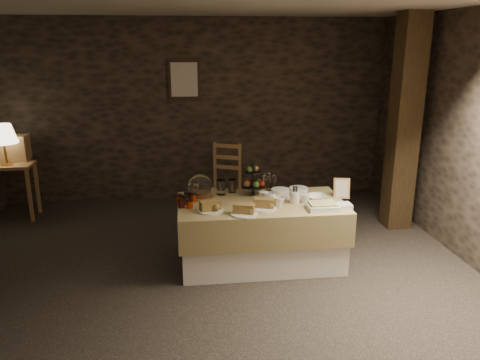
{
  "coord_description": "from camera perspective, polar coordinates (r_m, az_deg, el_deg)",
  "views": [
    {
      "loc": [
        -0.18,
        -4.27,
        2.25
      ],
      "look_at": [
        0.36,
        0.2,
        0.92
      ],
      "focal_mm": 35.0,
      "sensor_mm": 36.0,
      "label": 1
    }
  ],
  "objects": [
    {
      "name": "room_shell",
      "position": [
        4.33,
        -4.5,
        7.24
      ],
      "size": [
        5.52,
        5.02,
        2.6
      ],
      "color": "black",
      "rests_on": "ground"
    },
    {
      "name": "mug_d",
      "position": [
        4.82,
        7.95,
        -2.25
      ],
      "size": [
        0.08,
        0.08,
        0.09
      ],
      "primitive_type": "cylinder",
      "color": "silver",
      "rests_on": "buffet_table"
    },
    {
      "name": "bowl",
      "position": [
        4.93,
        9.31,
        -2.12
      ],
      "size": [
        0.21,
        0.21,
        0.05
      ],
      "primitive_type": "imported",
      "rotation": [
        0.0,
        0.0,
        0.05
      ],
      "color": "silver",
      "rests_on": "buffet_table"
    },
    {
      "name": "timber_column",
      "position": [
        6.01,
        19.38,
        6.41
      ],
      "size": [
        0.3,
        0.3,
        2.6
      ],
      "primitive_type": "cube",
      "color": "black",
      "rests_on": "ground_plane"
    },
    {
      "name": "menu_frame",
      "position": [
        5.07,
        12.29,
        -1.0
      ],
      "size": [
        0.18,
        0.1,
        0.22
      ],
      "primitive_type": "cube",
      "rotation": [
        -0.24,
        0.0,
        -0.19
      ],
      "color": "olive",
      "rests_on": "buffet_table"
    },
    {
      "name": "framed_picture",
      "position": [
        6.75,
        -6.81,
        12.07
      ],
      "size": [
        0.45,
        0.04,
        0.55
      ],
      "color": "#2F1E16",
      "rests_on": "room_shell"
    },
    {
      "name": "fruit_stand",
      "position": [
        5.0,
        1.7,
        -0.29
      ],
      "size": [
        0.25,
        0.25,
        0.35
      ],
      "rotation": [
        0.0,
        0.0,
        0.13
      ],
      "color": "black",
      "rests_on": "buffet_table"
    },
    {
      "name": "cup_a",
      "position": [
        4.79,
        3.6,
        -2.16
      ],
      "size": [
        0.14,
        0.14,
        0.1
      ],
      "primitive_type": "imported",
      "rotation": [
        0.0,
        0.0,
        0.09
      ],
      "color": "silver",
      "rests_on": "buffet_table"
    },
    {
      "name": "bread_platter_center",
      "position": [
        4.45,
        0.47,
        -3.73
      ],
      "size": [
        0.26,
        0.26,
        0.11
      ],
      "color": "silver",
      "rests_on": "buffet_table"
    },
    {
      "name": "table_lamp",
      "position": [
        6.63,
        -26.95,
        4.97
      ],
      "size": [
        0.35,
        0.35,
        0.53
      ],
      "color": "#B68634",
      "rests_on": "console_table"
    },
    {
      "name": "bread_platter_left",
      "position": [
        4.55,
        -3.64,
        -3.32
      ],
      "size": [
        0.26,
        0.26,
        0.11
      ],
      "color": "silver",
      "rests_on": "buffet_table"
    },
    {
      "name": "chair",
      "position": [
        6.5,
        -2.06,
        -0.08
      ],
      "size": [
        0.55,
        0.54,
        0.71
      ],
      "rotation": [
        0.0,
        0.0,
        -0.4
      ],
      "color": "olive",
      "rests_on": "ground_plane"
    },
    {
      "name": "console_table",
      "position": [
        6.8,
        -26.65,
        0.7
      ],
      "size": [
        0.69,
        0.39,
        0.74
      ],
      "color": "olive",
      "rests_on": "ground_plane"
    },
    {
      "name": "cake_dome",
      "position": [
        4.94,
        -4.87,
        -0.94
      ],
      "size": [
        0.26,
        0.26,
        0.26
      ],
      "color": "olive",
      "rests_on": "buffet_table"
    },
    {
      "name": "plate_stack_b",
      "position": [
        5.04,
        7.15,
        -1.39
      ],
      "size": [
        0.2,
        0.2,
        0.08
      ],
      "primitive_type": "cylinder",
      "color": "silver",
      "rests_on": "buffet_table"
    },
    {
      "name": "jam_jars",
      "position": [
        4.77,
        -6.59,
        -2.49
      ],
      "size": [
        0.2,
        0.32,
        0.07
      ],
      "color": "#4D1514",
      "rests_on": "buffet_table"
    },
    {
      "name": "ground_plane",
      "position": [
        4.83,
        -4.08,
        -11.37
      ],
      "size": [
        5.5,
        5.0,
        0.01
      ],
      "primitive_type": "cube",
      "color": "black",
      "rests_on": "ground"
    },
    {
      "name": "cup_b",
      "position": [
        4.66,
        4.75,
        -2.71
      ],
      "size": [
        0.11,
        0.11,
        0.1
      ],
      "primitive_type": "imported",
      "rotation": [
        0.0,
        0.0,
        -0.02
      ],
      "color": "silver",
      "rests_on": "buffet_table"
    },
    {
      "name": "mug_c",
      "position": [
        4.84,
        2.89,
        -1.99
      ],
      "size": [
        0.09,
        0.09,
        0.09
      ],
      "primitive_type": "cylinder",
      "color": "silver",
      "rests_on": "buffet_table"
    },
    {
      "name": "tart_dish",
      "position": [
        4.66,
        10.03,
        -3.15
      ],
      "size": [
        0.3,
        0.22,
        0.07
      ],
      "color": "silver",
      "rests_on": "buffet_table"
    },
    {
      "name": "square_dish",
      "position": [
        4.74,
        12.56,
        -3.08
      ],
      "size": [
        0.14,
        0.14,
        0.04
      ],
      "primitive_type": "cube",
      "color": "silver",
      "rests_on": "buffet_table"
    },
    {
      "name": "storage_jar_a",
      "position": [
        5.03,
        -2.32,
        -0.89
      ],
      "size": [
        0.1,
        0.1,
        0.16
      ],
      "primitive_type": "cylinder",
      "color": "white",
      "rests_on": "buffet_table"
    },
    {
      "name": "plate_stack_a",
      "position": [
        4.93,
        4.93,
        -1.66
      ],
      "size": [
        0.19,
        0.19,
        0.1
      ],
      "primitive_type": "cylinder",
      "color": "silver",
      "rests_on": "buffet_table"
    },
    {
      "name": "cutlery_holder",
      "position": [
        4.79,
        6.71,
        -2.11
      ],
      "size": [
        0.1,
        0.1,
        0.12
      ],
      "primitive_type": "cylinder",
      "color": "silver",
      "rests_on": "buffet_table"
    },
    {
      "name": "bread_platter_right",
      "position": [
        4.61,
        2.92,
        -3.03
      ],
      "size": [
        0.26,
        0.26,
        0.11
      ],
      "color": "silver",
      "rests_on": "buffet_table"
    },
    {
      "name": "buffet_table",
      "position": [
        4.91,
        2.57,
        -5.89
      ],
      "size": [
        1.7,
        0.9,
        0.67
      ],
      "color": "white",
      "rests_on": "ground_plane"
    },
    {
      "name": "storage_jar_b",
      "position": [
        5.11,
        -0.96,
        -0.72
      ],
      "size": [
        0.09,
        0.09,
        0.14
      ],
      "primitive_type": "cylinder",
      "color": "white",
      "rests_on": "buffet_table"
    },
    {
      "name": "wine_rack",
      "position": [
        6.88,
        -26.09,
        3.51
      ],
      "size": [
        0.42,
        0.26,
        0.34
      ],
      "primitive_type": "cube",
      "color": "olive",
      "rests_on": "console_table"
    }
  ]
}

